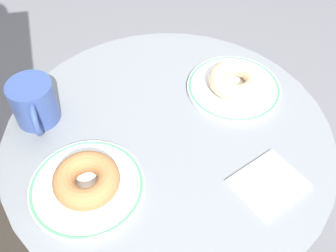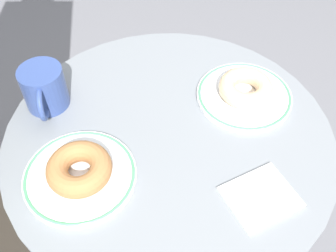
% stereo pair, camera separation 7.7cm
% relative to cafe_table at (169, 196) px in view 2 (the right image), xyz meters
% --- Properties ---
extents(cafe_table, '(0.67, 0.67, 0.74)m').
position_rel_cafe_table_xyz_m(cafe_table, '(0.00, 0.00, 0.00)').
color(cafe_table, slate).
rests_on(cafe_table, ground).
extents(plate_left, '(0.21, 0.21, 0.01)m').
position_rel_cafe_table_xyz_m(plate_left, '(-0.19, 0.03, 0.25)').
color(plate_left, white).
rests_on(plate_left, cafe_table).
extents(plate_right, '(0.21, 0.21, 0.01)m').
position_rel_cafe_table_xyz_m(plate_right, '(0.19, -0.03, 0.25)').
color(plate_right, white).
rests_on(plate_right, cafe_table).
extents(donut_cinnamon, '(0.17, 0.17, 0.04)m').
position_rel_cafe_table_xyz_m(donut_cinnamon, '(-0.19, 0.03, 0.28)').
color(donut_cinnamon, '#A36B3D').
rests_on(donut_cinnamon, plate_left).
extents(donut_glazed, '(0.15, 0.15, 0.04)m').
position_rel_cafe_table_xyz_m(donut_glazed, '(0.19, -0.03, 0.27)').
color(donut_glazed, '#E0B789').
rests_on(donut_glazed, plate_right).
extents(paper_napkin, '(0.14, 0.13, 0.01)m').
position_rel_cafe_table_xyz_m(paper_napkin, '(0.03, -0.22, 0.25)').
color(paper_napkin, white).
rests_on(paper_napkin, cafe_table).
extents(coffee_mug, '(0.10, 0.12, 0.09)m').
position_rel_cafe_table_xyz_m(coffee_mug, '(-0.14, 0.23, 0.29)').
color(coffee_mug, '#334784').
rests_on(coffee_mug, cafe_table).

